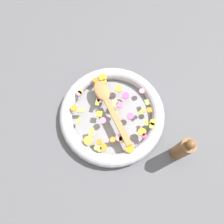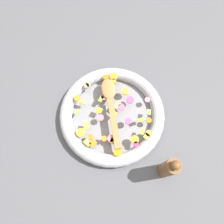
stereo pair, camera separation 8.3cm
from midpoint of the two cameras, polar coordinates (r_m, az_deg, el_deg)
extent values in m
plane|color=#4C4C51|center=(0.88, 2.68, -1.49)|extent=(4.00, 4.00, 0.00)
cylinder|color=slate|center=(0.88, 2.70, -1.36)|extent=(0.36, 0.36, 0.01)
torus|color=#9E9EA5|center=(0.86, 2.76, -0.95)|extent=(0.41, 0.41, 0.05)
cylinder|color=orange|center=(0.79, 4.54, -10.81)|extent=(0.03, 0.03, 0.01)
cylinder|color=orange|center=(0.82, 12.43, -5.87)|extent=(0.03, 0.03, 0.01)
cylinder|color=orange|center=(0.89, 1.10, 8.68)|extent=(0.02, 0.02, 0.01)
cylinder|color=orange|center=(0.81, 8.94, -7.53)|extent=(0.04, 0.04, 0.01)
cylinder|color=orange|center=(0.87, 6.24, 5.04)|extent=(0.03, 0.03, 0.01)
cylinder|color=orange|center=(0.80, 3.33, -8.00)|extent=(0.03, 0.03, 0.01)
cylinder|color=orange|center=(0.80, 0.90, -7.38)|extent=(0.03, 0.03, 0.01)
cylinder|color=orange|center=(0.84, 12.41, -2.53)|extent=(0.03, 0.03, 0.01)
cylinder|color=orange|center=(0.89, 3.09, 8.92)|extent=(0.04, 0.04, 0.01)
cylinder|color=orange|center=(0.81, -5.27, -5.80)|extent=(0.04, 0.04, 0.01)
cylinder|color=orange|center=(0.86, -6.34, 3.25)|extent=(0.04, 0.04, 0.01)
cylinder|color=orange|center=(0.80, -2.67, -6.96)|extent=(0.02, 0.02, 0.01)
cylinder|color=orange|center=(0.88, 3.12, 7.70)|extent=(0.03, 0.03, 0.01)
cylinder|color=orange|center=(0.80, -2.00, -8.60)|extent=(0.04, 0.04, 0.01)
cube|color=#A4C045|center=(0.85, -4.98, 2.22)|extent=(0.03, 0.02, 0.01)
cube|color=#8DB033|center=(0.82, 10.79, -5.49)|extent=(0.02, 0.02, 0.01)
cube|color=#94C149|center=(0.85, 12.39, -0.42)|extent=(0.02, 0.02, 0.01)
cube|color=#90AB35|center=(0.85, -0.10, 3.07)|extent=(0.02, 0.03, 0.01)
cube|color=#9DC945|center=(0.80, -3.49, -8.47)|extent=(0.03, 0.03, 0.01)
cube|color=#98B33A|center=(0.82, 11.87, -6.61)|extent=(0.03, 0.03, 0.01)
cube|color=#95C131|center=(0.88, -3.62, 6.81)|extent=(0.02, 0.03, 0.01)
cube|color=#87B437|center=(0.83, 10.39, -2.41)|extent=(0.03, 0.02, 0.01)
cube|color=#8EAB39|center=(0.83, -6.19, -0.30)|extent=(0.02, 0.02, 0.01)
cube|color=#A4CD3A|center=(0.81, -3.78, -3.95)|extent=(0.02, 0.03, 0.01)
cube|color=#BDC85F|center=(0.84, 4.22, 1.50)|extent=(0.03, 0.03, 0.01)
cylinder|color=#EF7084|center=(0.80, 2.70, -7.36)|extent=(0.04, 0.04, 0.01)
cylinder|color=#E27183|center=(0.88, -3.99, 6.51)|extent=(0.03, 0.03, 0.01)
cylinder|color=pink|center=(0.82, -0.15, -1.89)|extent=(0.03, 0.03, 0.01)
cylinder|color=#D15279|center=(0.84, 5.28, 0.92)|extent=(0.04, 0.04, 0.01)
cylinder|color=pink|center=(0.87, 11.96, 2.77)|extent=(0.02, 0.02, 0.01)
cylinder|color=#EB6C85|center=(0.85, 0.73, 3.59)|extent=(0.03, 0.03, 0.01)
cylinder|color=#D2316A|center=(0.81, 9.25, -8.71)|extent=(0.03, 0.03, 0.01)
cylinder|color=#DC4785|center=(0.82, 7.17, -2.74)|extent=(0.04, 0.04, 0.01)
cylinder|color=#D24278|center=(0.86, 7.48, 2.79)|extent=(0.04, 0.04, 0.01)
cube|color=gold|center=(0.83, 3.23, -0.82)|extent=(0.03, 0.03, 0.01)
cube|color=yellow|center=(0.83, -0.54, -0.14)|extent=(0.03, 0.03, 0.01)
cube|color=olive|center=(0.81, 3.45, -3.28)|extent=(0.07, 0.19, 0.01)
ellipsoid|color=olive|center=(0.86, 1.83, 5.73)|extent=(0.08, 0.10, 0.01)
cylinder|color=brown|center=(0.80, 17.54, -14.30)|extent=(0.05, 0.05, 0.15)
sphere|color=brown|center=(0.71, 19.68, -13.47)|extent=(0.03, 0.03, 0.03)
camera|label=1|loc=(0.04, -87.11, 7.83)|focal=35.00mm
camera|label=2|loc=(0.04, 92.89, -7.83)|focal=35.00mm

